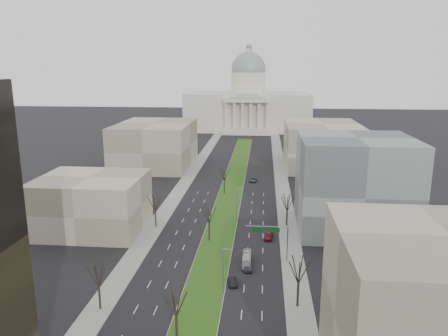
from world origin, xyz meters
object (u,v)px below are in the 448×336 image
Objects in this scene: car_black at (233,281)px; car_grey_far at (253,180)px; car_grey_near at (248,266)px; car_red at (269,236)px; box_van at (247,259)px.

car_black is 77.62m from car_grey_far.
car_black is at bearing -84.77° from car_grey_far.
car_grey_near reaches higher than car_grey_far.
car_grey_near is at bearing -96.55° from car_red.
car_grey_far is at bearing 84.48° from car_grey_near.
car_black is at bearing -98.70° from car_red.
car_red is at bearing 70.62° from box_van.
box_van reaches higher than car_grey_far.
box_van is (-0.33, 2.77, 0.29)m from car_grey_near.
box_van is (0.37, -68.29, 0.35)m from car_grey_far.
car_red is (7.19, 23.48, -0.03)m from car_black.
car_black is at bearing -118.45° from car_grey_near.
car_red is at bearing -77.82° from car_grey_far.
car_grey_near is at bearing -83.73° from box_van.
car_red is at bearing 64.17° from car_black.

